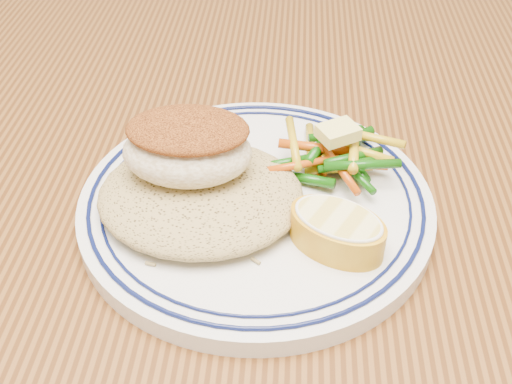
% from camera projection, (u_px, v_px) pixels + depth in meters
% --- Properties ---
extents(dining_table, '(1.50, 0.90, 0.75)m').
position_uv_depth(dining_table, '(231.00, 263.00, 0.57)').
color(dining_table, '#4B280F').
rests_on(dining_table, ground).
extents(plate, '(0.26, 0.26, 0.02)m').
position_uv_depth(plate, '(256.00, 203.00, 0.47)').
color(plate, silver).
rests_on(plate, dining_table).
extents(rice_pilaf, '(0.15, 0.13, 0.03)m').
position_uv_depth(rice_pilaf, '(201.00, 192.00, 0.45)').
color(rice_pilaf, '#9E874F').
rests_on(rice_pilaf, plate).
extents(fish_fillet, '(0.09, 0.07, 0.05)m').
position_uv_depth(fish_fillet, '(187.00, 146.00, 0.44)').
color(fish_fillet, '#EEE4C5').
rests_on(fish_fillet, rice_pilaf).
extents(vegetable_pile, '(0.11, 0.09, 0.03)m').
position_uv_depth(vegetable_pile, '(337.00, 155.00, 0.49)').
color(vegetable_pile, '#B64509').
rests_on(vegetable_pile, plate).
extents(butter_pat, '(0.04, 0.03, 0.01)m').
position_uv_depth(butter_pat, '(338.00, 132.00, 0.47)').
color(butter_pat, '#F5EA78').
rests_on(butter_pat, vegetable_pile).
extents(lemon_wedge, '(0.08, 0.08, 0.03)m').
position_uv_depth(lemon_wedge, '(337.00, 230.00, 0.42)').
color(lemon_wedge, gold).
rests_on(lemon_wedge, plate).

